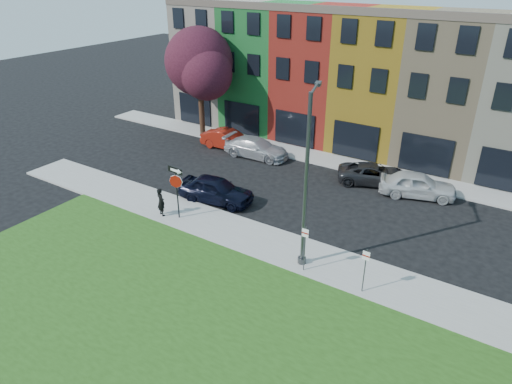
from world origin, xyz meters
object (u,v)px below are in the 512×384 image
Objects in this scene: stop_sign at (176,182)px; sedan_near at (216,190)px; street_lamp at (307,183)px; man at (161,202)px.

stop_sign is 0.64× the size of sedan_near.
street_lamp is (7.84, 0.06, 1.98)m from stop_sign.
sedan_near is (1.45, 3.20, -0.16)m from man.
street_lamp reaches higher than stop_sign.
street_lamp is (8.85, 0.35, 3.34)m from man.
stop_sign is at bearing 162.76° from street_lamp.
man is 0.34× the size of sedan_near.
street_lamp is (7.40, -2.85, 3.51)m from sedan_near.
street_lamp is at bearing 4.94° from stop_sign.
street_lamp reaches higher than sedan_near.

